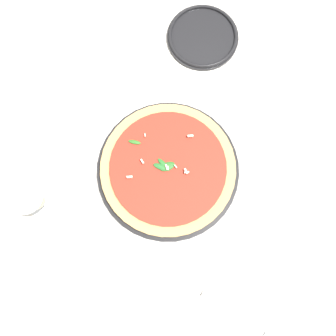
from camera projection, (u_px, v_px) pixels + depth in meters
name	position (u px, v px, depth m)	size (l,w,h in m)	color
ground_plane	(168.00, 153.00, 0.93)	(6.00, 6.00, 0.00)	silver
pizza_arugula_main	(168.00, 169.00, 0.91)	(0.33, 0.33, 0.05)	black
wine_glass	(31.00, 198.00, 0.81)	(0.08, 0.08, 0.14)	white
napkin	(240.00, 320.00, 0.85)	(0.14, 0.12, 0.01)	white
fork	(244.00, 323.00, 0.84)	(0.20, 0.11, 0.00)	silver
side_plate_white	(203.00, 37.00, 0.99)	(0.18, 0.18, 0.02)	black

